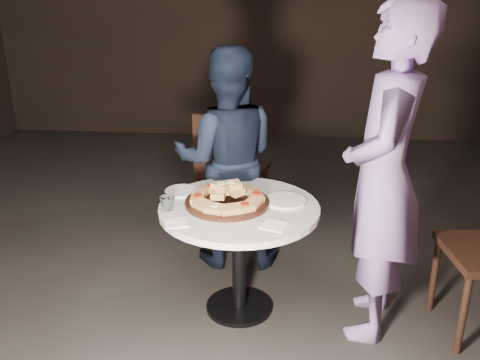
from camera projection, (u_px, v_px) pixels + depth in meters
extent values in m
plane|color=black|center=(223.00, 305.00, 3.14)|extent=(7.00, 7.00, 0.00)
cylinder|color=black|center=(239.00, 306.00, 3.11)|extent=(0.51, 0.51, 0.03)
cylinder|color=black|center=(239.00, 259.00, 3.00)|extent=(0.10, 0.10, 0.60)
cylinder|color=silver|center=(239.00, 209.00, 2.88)|extent=(1.16, 1.16, 0.03)
cylinder|color=black|center=(227.00, 202.00, 2.89)|extent=(0.59, 0.59, 0.02)
cube|color=#B88547|center=(256.00, 197.00, 2.90)|extent=(0.10, 0.12, 0.04)
cylinder|color=#AE1D0D|center=(256.00, 193.00, 2.89)|extent=(0.06, 0.06, 0.01)
cube|color=#B88547|center=(250.00, 191.00, 2.97)|extent=(0.12, 0.12, 0.04)
cube|color=#B88547|center=(239.00, 188.00, 3.02)|extent=(0.12, 0.11, 0.04)
cylinder|color=beige|center=(239.00, 184.00, 3.01)|extent=(0.06, 0.06, 0.01)
cube|color=#B88547|center=(225.00, 187.00, 3.03)|extent=(0.10, 0.08, 0.04)
cube|color=#B88547|center=(211.00, 189.00, 3.00)|extent=(0.12, 0.12, 0.04)
cylinder|color=#AE1D0D|center=(211.00, 185.00, 2.99)|extent=(0.06, 0.06, 0.01)
cube|color=#B88547|center=(201.00, 193.00, 2.94)|extent=(0.09, 0.11, 0.04)
cube|color=#B88547|center=(198.00, 199.00, 2.87)|extent=(0.08, 0.10, 0.04)
cylinder|color=#AE1D0D|center=(198.00, 196.00, 2.86)|extent=(0.05, 0.05, 0.01)
cube|color=#B88547|center=(202.00, 205.00, 2.80)|extent=(0.12, 0.12, 0.04)
cube|color=#B88547|center=(214.00, 209.00, 2.75)|extent=(0.11, 0.10, 0.04)
cylinder|color=beige|center=(214.00, 205.00, 2.74)|extent=(0.06, 0.06, 0.01)
cube|color=#B88547|center=(230.00, 210.00, 2.74)|extent=(0.12, 0.10, 0.04)
cube|color=#B88547|center=(245.00, 207.00, 2.76)|extent=(0.12, 0.11, 0.04)
cylinder|color=#AE1D0D|center=(245.00, 204.00, 2.76)|extent=(0.06, 0.06, 0.01)
cube|color=#B88547|center=(254.00, 202.00, 2.82)|extent=(0.10, 0.12, 0.04)
cube|color=#B88547|center=(235.00, 191.00, 2.90)|extent=(0.12, 0.12, 0.04)
cylinder|color=#2D6B1E|center=(235.00, 187.00, 2.89)|extent=(0.06, 0.06, 0.01)
cube|color=#B88547|center=(223.00, 189.00, 2.91)|extent=(0.08, 0.10, 0.04)
cylinder|color=beige|center=(223.00, 186.00, 2.91)|extent=(0.05, 0.05, 0.01)
cube|color=#B88547|center=(219.00, 194.00, 2.85)|extent=(0.08, 0.10, 0.04)
cylinder|color=orange|center=(219.00, 191.00, 2.84)|extent=(0.05, 0.05, 0.01)
cube|color=#B88547|center=(221.00, 187.00, 2.86)|extent=(0.12, 0.11, 0.04)
cylinder|color=beige|center=(221.00, 183.00, 2.86)|extent=(0.06, 0.06, 0.01)
cube|color=#B88547|center=(232.00, 185.00, 2.88)|extent=(0.12, 0.11, 0.04)
cylinder|color=beige|center=(232.00, 182.00, 2.88)|extent=(0.06, 0.06, 0.01)
cylinder|color=white|center=(182.00, 191.00, 3.06)|extent=(0.22, 0.22, 0.01)
cylinder|color=white|center=(285.00, 201.00, 2.93)|extent=(0.23, 0.23, 0.01)
imported|color=silver|center=(167.00, 203.00, 2.81)|extent=(0.09, 0.09, 0.08)
cube|color=white|center=(176.00, 223.00, 2.67)|extent=(0.15, 0.15, 0.01)
cube|color=white|center=(275.00, 225.00, 2.65)|extent=(0.16, 0.16, 0.01)
cube|color=black|center=(234.00, 170.00, 3.94)|extent=(0.53, 0.53, 0.04)
cube|color=black|center=(223.00, 149.00, 3.67)|extent=(0.43, 0.15, 0.46)
cylinder|color=black|center=(265.00, 193.00, 4.13)|extent=(0.05, 0.05, 0.46)
cylinder|color=black|center=(221.00, 187.00, 4.25)|extent=(0.05, 0.05, 0.46)
cylinder|color=black|center=(249.00, 212.00, 3.80)|extent=(0.05, 0.05, 0.46)
cylinder|color=black|center=(202.00, 205.00, 3.92)|extent=(0.05, 0.05, 0.46)
cylinder|color=black|center=(434.00, 274.00, 3.02)|extent=(0.04, 0.04, 0.47)
cylinder|color=black|center=(463.00, 314.00, 2.67)|extent=(0.04, 0.04, 0.47)
imported|color=black|center=(227.00, 159.00, 3.41)|extent=(0.73, 0.59, 1.43)
imported|color=#78609C|center=(384.00, 177.00, 2.67)|extent=(0.54, 0.71, 1.74)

